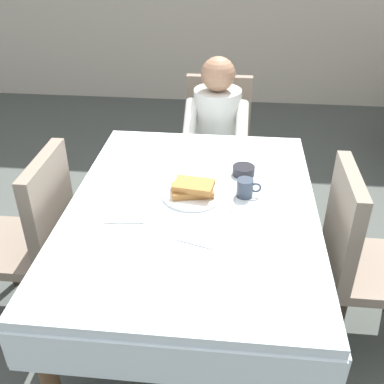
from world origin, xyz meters
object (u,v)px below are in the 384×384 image
(dining_table_main, at_px, (192,220))
(fork_left_of_plate, at_px, (151,195))
(chair_right_side, at_px, (360,252))
(diner_person, at_px, (216,128))
(chair_left_side, at_px, (35,231))
(plate_breakfast, at_px, (192,194))
(chair_diner, at_px, (217,138))
(spoon_near_edge, at_px, (194,243))
(cup_coffee, at_px, (245,188))
(knife_right_of_plate, at_px, (234,200))
(bowl_butter, at_px, (244,171))
(breakfast_stack, at_px, (193,188))

(dining_table_main, relative_size, fork_left_of_plate, 8.47)
(chair_right_side, bearing_deg, diner_person, -144.70)
(diner_person, bearing_deg, chair_left_side, 50.92)
(plate_breakfast, bearing_deg, dining_table_main, -84.59)
(chair_diner, relative_size, spoon_near_edge, 6.20)
(cup_coffee, bearing_deg, knife_right_of_plate, -138.51)
(chair_left_side, bearing_deg, dining_table_main, -90.00)
(plate_breakfast, distance_m, cup_coffee, 0.24)
(chair_right_side, bearing_deg, knife_right_of_plate, -94.71)
(cup_coffee, relative_size, knife_right_of_plate, 0.57)
(diner_person, bearing_deg, plate_breakfast, 86.41)
(dining_table_main, height_order, fork_left_of_plate, fork_left_of_plate)
(dining_table_main, bearing_deg, bowl_butter, 52.35)
(chair_diner, relative_size, diner_person, 0.83)
(plate_breakfast, relative_size, knife_right_of_plate, 1.40)
(knife_right_of_plate, bearing_deg, chair_left_side, 98.45)
(breakfast_stack, height_order, spoon_near_edge, breakfast_stack)
(diner_person, xyz_separation_m, cup_coffee, (0.18, -0.92, 0.11))
(bowl_butter, xyz_separation_m, fork_left_of_plate, (-0.42, -0.24, -0.02))
(plate_breakfast, height_order, bowl_butter, bowl_butter)
(fork_left_of_plate, bearing_deg, diner_person, -9.04)
(breakfast_stack, xyz_separation_m, cup_coffee, (0.23, 0.03, -0.00))
(diner_person, relative_size, chair_left_side, 1.20)
(plate_breakfast, xyz_separation_m, knife_right_of_plate, (0.19, -0.02, -0.01))
(chair_left_side, xyz_separation_m, knife_right_of_plate, (0.95, 0.05, 0.21))
(fork_left_of_plate, xyz_separation_m, knife_right_of_plate, (0.38, 0.00, 0.00))
(knife_right_of_plate, bearing_deg, bowl_butter, -4.23)
(bowl_butter, distance_m, knife_right_of_plate, 0.25)
(plate_breakfast, relative_size, bowl_butter, 2.55)
(chair_left_side, bearing_deg, chair_right_side, -90.00)
(knife_right_of_plate, bearing_deg, dining_table_main, 110.31)
(diner_person, height_order, fork_left_of_plate, diner_person)
(dining_table_main, distance_m, plate_breakfast, 0.12)
(bowl_butter, bearing_deg, plate_breakfast, -136.01)
(plate_breakfast, distance_m, breakfast_stack, 0.04)
(dining_table_main, distance_m, fork_left_of_plate, 0.22)
(dining_table_main, bearing_deg, knife_right_of_plate, 14.76)
(breakfast_stack, bearing_deg, fork_left_of_plate, -175.83)
(chair_left_side, distance_m, knife_right_of_plate, 0.98)
(cup_coffee, xyz_separation_m, bowl_butter, (-0.01, 0.20, -0.02))
(fork_left_of_plate, relative_size, spoon_near_edge, 1.20)
(cup_coffee, distance_m, fork_left_of_plate, 0.43)
(dining_table_main, xyz_separation_m, chair_right_side, (0.77, 0.00, -0.12))
(chair_right_side, distance_m, chair_left_side, 1.54)
(chair_left_side, distance_m, breakfast_stack, 0.81)
(chair_left_side, height_order, cup_coffee, chair_left_side)
(bowl_butter, height_order, spoon_near_edge, bowl_butter)
(spoon_near_edge, bearing_deg, dining_table_main, 114.42)
(chair_left_side, xyz_separation_m, cup_coffee, (1.00, 0.09, 0.25))
(breakfast_stack, xyz_separation_m, spoon_near_edge, (0.04, -0.35, -0.04))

